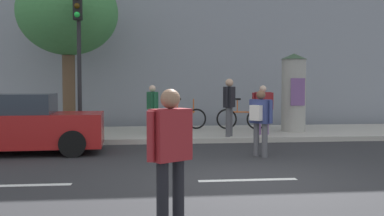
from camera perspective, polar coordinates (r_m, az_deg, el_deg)
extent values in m
plane|color=#2B2B2D|center=(8.16, 7.17, -9.15)|extent=(80.00, 80.00, 0.00)
cube|color=#B2ADA3|center=(14.97, 0.95, -3.28)|extent=(36.00, 4.00, 0.15)
cube|color=silver|center=(8.23, -21.45, -9.21)|extent=(1.80, 0.16, 0.01)
cube|color=silver|center=(8.16, 7.17, -9.13)|extent=(1.80, 0.16, 0.01)
cylinder|color=black|center=(13.24, -14.22, 3.48)|extent=(0.12, 0.12, 3.39)
cube|color=black|center=(13.24, -14.45, 12.48)|extent=(0.24, 0.24, 0.75)
sphere|color=#3C2906|center=(13.11, -14.53, 12.55)|extent=(0.16, 0.16, 0.16)
sphere|color=green|center=(13.08, -14.52, 11.51)|extent=(0.16, 0.16, 0.16)
cylinder|color=#9E9B93|center=(15.34, 12.88, 1.60)|extent=(0.80, 0.80, 2.41)
cone|color=#334C33|center=(15.36, 12.94, 6.47)|extent=(0.88, 0.88, 0.20)
cube|color=#724C84|center=(14.95, 13.40, 2.02)|extent=(0.48, 0.02, 0.90)
cylinder|color=brown|center=(15.17, -15.49, 1.77)|extent=(0.41, 0.41, 2.53)
ellipsoid|color=#3D7F42|center=(15.35, -15.63, 11.70)|extent=(3.25, 3.25, 2.76)
cylinder|color=#4C4C51|center=(10.80, 8.25, -4.02)|extent=(0.14, 0.14, 0.80)
cylinder|color=#4C4C51|center=(10.66, 9.30, -4.12)|extent=(0.14, 0.14, 0.80)
cube|color=navy|center=(10.67, 8.80, -0.42)|extent=(0.49, 0.53, 0.57)
cylinder|color=navy|center=(10.84, 7.57, -0.36)|extent=(0.09, 0.09, 0.54)
cylinder|color=navy|center=(10.50, 10.07, -0.49)|extent=(0.09, 0.09, 0.54)
sphere|color=brown|center=(10.65, 8.82, 1.68)|extent=(0.22, 0.22, 0.22)
cube|color=silver|center=(10.52, 8.23, -0.62)|extent=(0.30, 0.32, 0.36)
cylinder|color=black|center=(5.33, -1.76, -11.06)|extent=(0.14, 0.14, 0.84)
cylinder|color=black|center=(5.19, -3.80, -11.44)|extent=(0.14, 0.14, 0.84)
cube|color=maroon|center=(5.13, -2.78, -3.43)|extent=(0.52, 0.46, 0.60)
cylinder|color=maroon|center=(5.30, -0.41, -3.22)|extent=(0.09, 0.09, 0.57)
cylinder|color=maroon|center=(4.97, -5.32, -3.65)|extent=(0.09, 0.09, 0.57)
sphere|color=#8C664C|center=(5.10, -2.80, 1.18)|extent=(0.23, 0.23, 0.23)
cylinder|color=black|center=(14.23, -5.23, -1.73)|extent=(0.14, 0.14, 0.78)
cylinder|color=black|center=(14.04, -4.93, -1.79)|extent=(0.14, 0.14, 0.78)
cube|color=#1E5938|center=(14.10, -5.09, 0.95)|extent=(0.37, 0.47, 0.56)
cylinder|color=#1E5938|center=(14.33, -5.45, 0.99)|extent=(0.09, 0.09, 0.53)
cylinder|color=#1E5938|center=(13.86, -4.72, 0.92)|extent=(0.09, 0.09, 0.53)
sphere|color=beige|center=(14.09, -5.10, 2.51)|extent=(0.21, 0.21, 0.21)
cylinder|color=#4C4C51|center=(13.35, 4.63, -1.83)|extent=(0.14, 0.14, 0.88)
cylinder|color=#4C4C51|center=(13.57, 4.94, -1.75)|extent=(0.14, 0.14, 0.88)
cube|color=black|center=(13.42, 4.80, 1.42)|extent=(0.44, 0.52, 0.62)
cylinder|color=black|center=(13.16, 4.42, 1.39)|extent=(0.09, 0.09, 0.59)
cylinder|color=black|center=(13.69, 5.17, 1.44)|extent=(0.09, 0.09, 0.59)
sphere|color=tan|center=(13.42, 4.81, 3.26)|extent=(0.24, 0.24, 0.24)
cylinder|color=#724C84|center=(14.10, 8.54, -1.80)|extent=(0.14, 0.14, 0.78)
cylinder|color=#724C84|center=(14.15, 9.53, -1.79)|extent=(0.14, 0.14, 0.78)
cube|color=maroon|center=(14.08, 9.06, 0.90)|extent=(0.51, 0.26, 0.55)
cylinder|color=maroon|center=(14.02, 7.89, 0.90)|extent=(0.09, 0.09, 0.52)
cylinder|color=maroon|center=(14.15, 10.22, 0.90)|extent=(0.09, 0.09, 0.52)
sphere|color=beige|center=(14.07, 9.07, 2.45)|extent=(0.21, 0.21, 0.21)
cube|color=black|center=(14.26, 8.89, 0.81)|extent=(0.29, 0.17, 0.36)
torus|color=black|center=(15.62, 4.46, -1.42)|extent=(0.71, 0.22, 0.72)
torus|color=black|center=(15.61, 8.32, -1.44)|extent=(0.71, 0.22, 0.72)
cylinder|color=#D85919|center=(15.59, 6.39, -0.52)|extent=(0.93, 0.25, 0.04)
cylinder|color=#D85919|center=(15.58, 5.82, 0.22)|extent=(0.04, 0.04, 0.45)
cylinder|color=#D85919|center=(15.58, 7.94, 0.21)|extent=(0.04, 0.04, 0.50)
cube|color=black|center=(15.57, 5.82, 1.14)|extent=(0.26, 0.15, 0.06)
torus|color=black|center=(15.48, -3.22, -1.46)|extent=(0.72, 0.14, 0.72)
torus|color=black|center=(15.69, 0.57, -1.39)|extent=(0.72, 0.14, 0.72)
cylinder|color=#D85919|center=(15.56, -1.31, -0.51)|extent=(0.94, 0.15, 0.04)
cylinder|color=#D85919|center=(15.51, -1.88, 0.22)|extent=(0.04, 0.04, 0.45)
cylinder|color=#D85919|center=(15.63, 0.20, 0.25)|extent=(0.04, 0.04, 0.50)
cube|color=black|center=(15.50, -1.88, 1.15)|extent=(0.25, 0.13, 0.06)
cube|color=maroon|center=(11.94, -22.17, -2.63)|extent=(4.56, 1.94, 0.82)
cube|color=#262D38|center=(11.95, -23.28, 0.50)|extent=(2.58, 1.67, 0.49)
cylinder|color=black|center=(10.91, -15.06, -4.44)|extent=(0.65, 0.25, 0.64)
cylinder|color=black|center=(12.52, -14.29, -3.48)|extent=(0.65, 0.25, 0.64)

